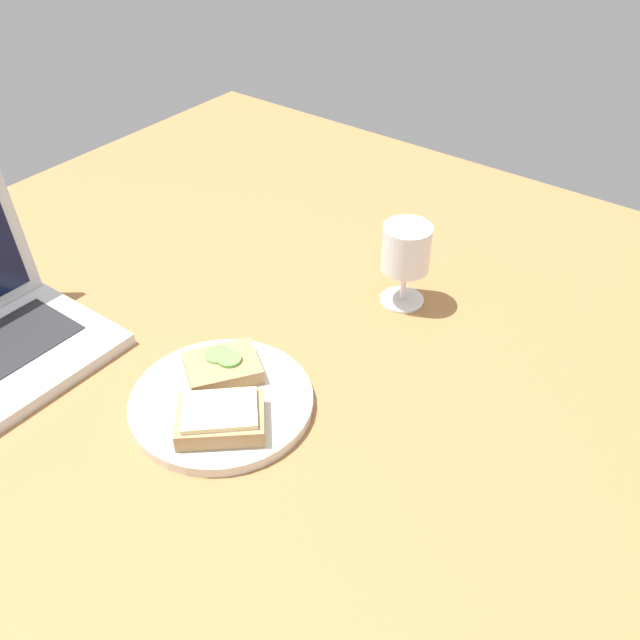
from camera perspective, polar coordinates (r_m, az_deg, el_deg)
wooden_table at (r=98.64cm, az=-4.57°, el=-3.14°), size 140.00×140.00×3.00cm
plate at (r=89.89cm, az=-7.87°, el=-6.51°), size 22.83×22.83×1.42cm
sandwich_with_cheese at (r=84.99cm, az=-7.97°, el=-7.74°), size 12.48×12.73×3.00cm
sandwich_with_cucumber at (r=92.21cm, az=-7.97°, el=-3.62°), size 11.63×11.12×2.49cm
wine_glass at (r=102.22cm, az=6.90°, el=5.43°), size 7.01×7.01×12.72cm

